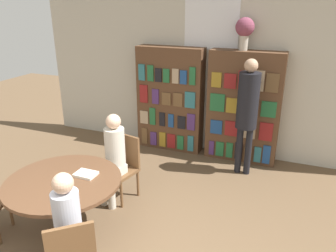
{
  "coord_description": "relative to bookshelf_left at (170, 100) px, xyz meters",
  "views": [
    {
      "loc": [
        1.39,
        -1.53,
        2.55
      ],
      "look_at": [
        -0.06,
        2.12,
        1.05
      ],
      "focal_mm": 35.0,
      "sensor_mm": 36.0,
      "label": 1
    }
  ],
  "objects": [
    {
      "name": "seated_reader_right",
      "position": [
        0.32,
        -3.31,
        -0.23
      ],
      "size": [
        0.39,
        0.4,
        1.23
      ],
      "rotation": [
        0.0,
        0.0,
        0.72
      ],
      "color": "#B2B7C6",
      "rests_on": "ground_plane"
    },
    {
      "name": "librarian_standing",
      "position": [
        1.42,
        -0.5,
        0.2
      ],
      "size": [
        0.31,
        0.58,
        1.8
      ],
      "color": "black",
      "rests_on": "ground_plane"
    },
    {
      "name": "bookshelf_left",
      "position": [
        0.0,
        0.0,
        0.0
      ],
      "size": [
        1.17,
        0.34,
        1.84
      ],
      "color": "brown",
      "rests_on": "ground_plane"
    },
    {
      "name": "reading_table",
      "position": [
        -0.21,
        -2.72,
        -0.32
      ],
      "size": [
        1.28,
        1.28,
        0.7
      ],
      "color": "brown",
      "rests_on": "ground_plane"
    },
    {
      "name": "wall_back",
      "position": [
        0.65,
        0.19,
        0.59
      ],
      "size": [
        6.4,
        0.07,
        3.0
      ],
      "color": "beige",
      "rests_on": "ground_plane"
    },
    {
      "name": "flower_vase",
      "position": [
        1.21,
        0.0,
        1.24
      ],
      "size": [
        0.29,
        0.29,
        0.49
      ],
      "color": "#B7AD9E",
      "rests_on": "bookshelf_right"
    },
    {
      "name": "chair_left_side",
      "position": [
        0.0,
        -1.76,
        -0.43
      ],
      "size": [
        0.48,
        0.48,
        0.87
      ],
      "rotation": [
        0.0,
        0.0,
        -3.36
      ],
      "color": "brown",
      "rests_on": "ground_plane"
    },
    {
      "name": "bookshelf_right",
      "position": [
        1.29,
        -0.0,
        0.0
      ],
      "size": [
        1.17,
        0.34,
        1.84
      ],
      "color": "brown",
      "rests_on": "ground_plane"
    },
    {
      "name": "seated_reader_left",
      "position": [
        -0.03,
        -1.94,
        -0.22
      ],
      "size": [
        0.33,
        0.39,
        1.24
      ],
      "rotation": [
        0.0,
        0.0,
        -3.36
      ],
      "color": "beige",
      "rests_on": "ground_plane"
    },
    {
      "name": "open_book_on_table",
      "position": [
        -0.03,
        -2.53,
        -0.2
      ],
      "size": [
        0.24,
        0.18,
        0.03
      ],
      "color": "silver",
      "rests_on": "reading_table"
    }
  ]
}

